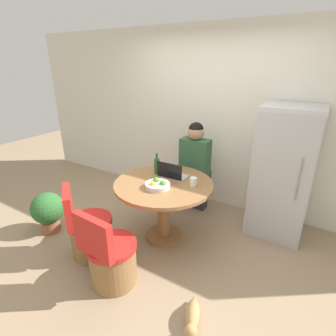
{
  "coord_description": "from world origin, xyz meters",
  "views": [
    {
      "loc": [
        1.44,
        -2.05,
        2.1
      ],
      "look_at": [
        -0.05,
        0.43,
        0.92
      ],
      "focal_mm": 28.0,
      "sensor_mm": 36.0,
      "label": 1
    }
  ],
  "objects_px": {
    "person_seated": "(196,163)",
    "fruit_bowl": "(158,185)",
    "bottle": "(157,166)",
    "potted_plant": "(48,210)",
    "chair_near_left_corner": "(90,233)",
    "laptop": "(172,174)",
    "refrigerator": "(283,173)",
    "cat": "(192,317)",
    "dining_table": "(164,196)",
    "chair_near_camera": "(111,260)"
  },
  "relations": [
    {
      "from": "dining_table",
      "to": "potted_plant",
      "type": "height_order",
      "value": "dining_table"
    },
    {
      "from": "dining_table",
      "to": "bottle",
      "type": "xyz_separation_m",
      "value": [
        -0.22,
        0.19,
        0.29
      ]
    },
    {
      "from": "laptop",
      "to": "cat",
      "type": "relative_size",
      "value": 0.82
    },
    {
      "from": "person_seated",
      "to": "fruit_bowl",
      "type": "bearing_deg",
      "value": 88.58
    },
    {
      "from": "chair_near_left_corner",
      "to": "laptop",
      "type": "bearing_deg",
      "value": -84.54
    },
    {
      "from": "refrigerator",
      "to": "person_seated",
      "type": "xyz_separation_m",
      "value": [
        -1.14,
        -0.09,
        -0.07
      ]
    },
    {
      "from": "person_seated",
      "to": "potted_plant",
      "type": "height_order",
      "value": "person_seated"
    },
    {
      "from": "person_seated",
      "to": "chair_near_camera",
      "type": "bearing_deg",
      "value": 86.84
    },
    {
      "from": "cat",
      "to": "potted_plant",
      "type": "relative_size",
      "value": 0.74
    },
    {
      "from": "bottle",
      "to": "person_seated",
      "type": "bearing_deg",
      "value": 67.2
    },
    {
      "from": "bottle",
      "to": "cat",
      "type": "xyz_separation_m",
      "value": [
        1.07,
        -1.1,
        -0.8
      ]
    },
    {
      "from": "person_seated",
      "to": "fruit_bowl",
      "type": "xyz_separation_m",
      "value": [
        -0.02,
        -0.96,
        0.05
      ]
    },
    {
      "from": "refrigerator",
      "to": "bottle",
      "type": "xyz_separation_m",
      "value": [
        -1.4,
        -0.71,
        0.05
      ]
    },
    {
      "from": "dining_table",
      "to": "laptop",
      "type": "bearing_deg",
      "value": 85.64
    },
    {
      "from": "potted_plant",
      "to": "cat",
      "type": "bearing_deg",
      "value": -6.4
    },
    {
      "from": "refrigerator",
      "to": "chair_near_camera",
      "type": "xyz_separation_m",
      "value": [
        -1.23,
        -1.8,
        -0.54
      ]
    },
    {
      "from": "refrigerator",
      "to": "dining_table",
      "type": "distance_m",
      "value": 1.5
    },
    {
      "from": "person_seated",
      "to": "bottle",
      "type": "height_order",
      "value": "person_seated"
    },
    {
      "from": "chair_near_left_corner",
      "to": "bottle",
      "type": "xyz_separation_m",
      "value": [
        0.35,
        0.89,
        0.6
      ]
    },
    {
      "from": "dining_table",
      "to": "chair_near_camera",
      "type": "height_order",
      "value": "chair_near_camera"
    },
    {
      "from": "chair_near_left_corner",
      "to": "refrigerator",
      "type": "bearing_deg",
      "value": -98.36
    },
    {
      "from": "potted_plant",
      "to": "refrigerator",
      "type": "bearing_deg",
      "value": 31.64
    },
    {
      "from": "person_seated",
      "to": "cat",
      "type": "distance_m",
      "value": 2.01
    },
    {
      "from": "fruit_bowl",
      "to": "dining_table",
      "type": "bearing_deg",
      "value": 95.46
    },
    {
      "from": "laptop",
      "to": "refrigerator",
      "type": "bearing_deg",
      "value": -148.0
    },
    {
      "from": "potted_plant",
      "to": "bottle",
      "type": "bearing_deg",
      "value": 36.86
    },
    {
      "from": "bottle",
      "to": "chair_near_camera",
      "type": "bearing_deg",
      "value": -81.44
    },
    {
      "from": "chair_near_camera",
      "to": "fruit_bowl",
      "type": "distance_m",
      "value": 0.92
    },
    {
      "from": "refrigerator",
      "to": "person_seated",
      "type": "distance_m",
      "value": 1.14
    },
    {
      "from": "chair_near_camera",
      "to": "person_seated",
      "type": "height_order",
      "value": "person_seated"
    },
    {
      "from": "fruit_bowl",
      "to": "bottle",
      "type": "relative_size",
      "value": 1.06
    },
    {
      "from": "fruit_bowl",
      "to": "cat",
      "type": "distance_m",
      "value": 1.34
    },
    {
      "from": "cat",
      "to": "chair_near_camera",
      "type": "bearing_deg",
      "value": -111.49
    },
    {
      "from": "chair_near_left_corner",
      "to": "fruit_bowl",
      "type": "height_order",
      "value": "fruit_bowl"
    },
    {
      "from": "refrigerator",
      "to": "cat",
      "type": "height_order",
      "value": "refrigerator"
    },
    {
      "from": "bottle",
      "to": "cat",
      "type": "height_order",
      "value": "bottle"
    },
    {
      "from": "person_seated",
      "to": "cat",
      "type": "xyz_separation_m",
      "value": [
        0.81,
        -1.72,
        -0.67
      ]
    },
    {
      "from": "person_seated",
      "to": "cat",
      "type": "bearing_deg",
      "value": 115.26
    },
    {
      "from": "chair_near_left_corner",
      "to": "fruit_bowl",
      "type": "distance_m",
      "value": 0.96
    },
    {
      "from": "person_seated",
      "to": "fruit_bowl",
      "type": "height_order",
      "value": "person_seated"
    },
    {
      "from": "refrigerator",
      "to": "person_seated",
      "type": "height_order",
      "value": "refrigerator"
    },
    {
      "from": "dining_table",
      "to": "potted_plant",
      "type": "relative_size",
      "value": 2.13
    },
    {
      "from": "chair_near_camera",
      "to": "cat",
      "type": "height_order",
      "value": "chair_near_camera"
    },
    {
      "from": "cat",
      "to": "refrigerator",
      "type": "bearing_deg",
      "value": 148.81
    },
    {
      "from": "person_seated",
      "to": "cat",
      "type": "relative_size",
      "value": 3.32
    },
    {
      "from": "person_seated",
      "to": "potted_plant",
      "type": "distance_m",
      "value": 2.08
    },
    {
      "from": "bottle",
      "to": "potted_plant",
      "type": "relative_size",
      "value": 0.49
    },
    {
      "from": "chair_near_camera",
      "to": "cat",
      "type": "relative_size",
      "value": 2.1
    },
    {
      "from": "dining_table",
      "to": "bottle",
      "type": "distance_m",
      "value": 0.41
    },
    {
      "from": "refrigerator",
      "to": "bottle",
      "type": "distance_m",
      "value": 1.57
    }
  ]
}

